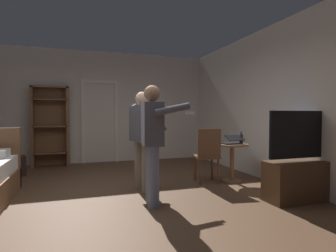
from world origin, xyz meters
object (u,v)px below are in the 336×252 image
object	(u,v)px
wooden_chair	(207,153)
suitcase_dark	(12,166)
side_table	(232,157)
laptop	(232,141)
bookshelf	(51,123)
person_blue_shirt	(153,136)
tv_flatscreen	(302,174)
bottle_on_table	(241,139)
person_striped_shirt	(143,133)

from	to	relation	value
wooden_chair	suitcase_dark	distance (m)	3.93
side_table	laptop	size ratio (longest dim) A/B	2.10
bookshelf	laptop	bearing A→B (deg)	-40.63
laptop	person_blue_shirt	distance (m)	1.86
bookshelf	side_table	bearing A→B (deg)	-39.95
tv_flatscreen	laptop	xyz separation A→B (m)	(-0.41, 1.24, 0.37)
bottle_on_table	person_blue_shirt	distance (m)	2.00
person_blue_shirt	wooden_chair	bearing A→B (deg)	34.34
bottle_on_table	tv_flatscreen	bearing A→B (deg)	-78.82
tv_flatscreen	person_blue_shirt	bearing A→B (deg)	167.02
side_table	person_striped_shirt	distance (m)	1.75
side_table	bottle_on_table	xyz separation A→B (m)	(0.14, -0.08, 0.33)
wooden_chair	person_blue_shirt	distance (m)	1.56
tv_flatscreen	suitcase_dark	xyz separation A→B (m)	(-4.34, 3.11, -0.19)
person_blue_shirt	suitcase_dark	xyz separation A→B (m)	(-2.25, 2.62, -0.75)
laptop	wooden_chair	distance (m)	0.50
suitcase_dark	wooden_chair	bearing A→B (deg)	-41.02
side_table	bottle_on_table	size ratio (longest dim) A/B	3.14
wooden_chair	person_blue_shirt	bearing A→B (deg)	-145.66
tv_flatscreen	bottle_on_table	bearing A→B (deg)	101.18
bookshelf	tv_flatscreen	bearing A→B (deg)	-47.71
person_striped_shirt	suitcase_dark	bearing A→B (deg)	140.45
tv_flatscreen	wooden_chair	world-z (taller)	tv_flatscreen
bottle_on_table	laptop	bearing A→B (deg)	167.68
tv_flatscreen	laptop	size ratio (longest dim) A/B	3.89
bookshelf	tv_flatscreen	distance (m)	5.52
bookshelf	person_striped_shirt	bearing A→B (deg)	-60.18
side_table	laptop	bearing A→B (deg)	-123.64
tv_flatscreen	person_blue_shirt	distance (m)	2.23
wooden_chair	suitcase_dark	bearing A→B (deg)	153.15
laptop	wooden_chair	xyz separation A→B (m)	(-0.44, 0.10, -0.21)
tv_flatscreen	wooden_chair	xyz separation A→B (m)	(-0.85, 1.34, 0.16)
side_table	person_striped_shirt	size ratio (longest dim) A/B	0.44
bottle_on_table	suitcase_dark	distance (m)	4.57
suitcase_dark	side_table	bearing A→B (deg)	-38.85
bookshelf	wooden_chair	distance (m)	3.96
side_table	tv_flatscreen	bearing A→B (deg)	-73.59
tv_flatscreen	bookshelf	bearing A→B (deg)	132.29
tv_flatscreen	person_striped_shirt	distance (m)	2.46
person_blue_shirt	side_table	bearing A→B (deg)	24.90
tv_flatscreen	suitcase_dark	bearing A→B (deg)	144.44
tv_flatscreen	person_striped_shirt	world-z (taller)	person_striped_shirt
bookshelf	suitcase_dark	distance (m)	1.43
bookshelf	tv_flatscreen	size ratio (longest dim) A/B	1.48
bottle_on_table	suitcase_dark	bearing A→B (deg)	155.14
wooden_chair	suitcase_dark	size ratio (longest dim) A/B	2.00
bookshelf	suitcase_dark	xyz separation A→B (m)	(-0.65, -0.95, -0.84)
bookshelf	side_table	xyz separation A→B (m)	(3.31, -2.77, -0.56)
bottle_on_table	person_striped_shirt	distance (m)	1.83
bookshelf	person_striped_shirt	world-z (taller)	bookshelf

